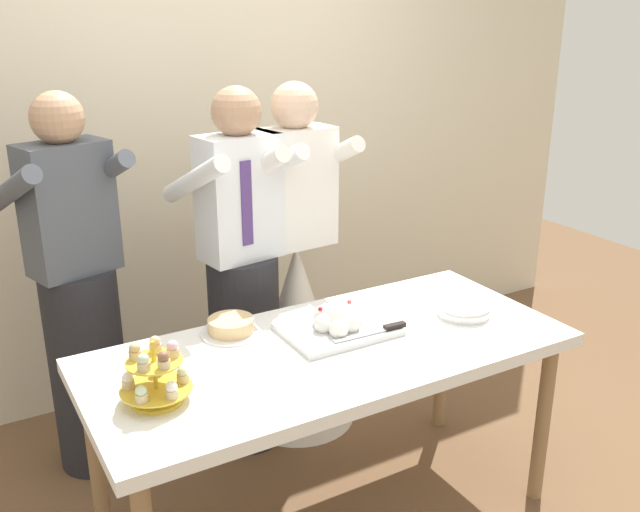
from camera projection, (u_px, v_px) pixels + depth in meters
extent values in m
cube|color=beige|center=(185.00, 114.00, 3.56)|extent=(5.20, 0.10, 2.90)
cube|color=white|center=(330.00, 352.00, 2.62)|extent=(1.80, 0.80, 0.05)
cylinder|color=olive|center=(543.00, 422.00, 2.87)|extent=(0.06, 0.06, 0.72)
cylinder|color=olive|center=(97.00, 462.00, 2.62)|extent=(0.06, 0.06, 0.72)
cylinder|color=olive|center=(442.00, 358.00, 3.40)|extent=(0.06, 0.06, 0.72)
cylinder|color=gold|center=(157.00, 399.00, 2.24)|extent=(0.17, 0.17, 0.01)
cylinder|color=gold|center=(155.00, 372.00, 2.21)|extent=(0.01, 0.01, 0.21)
cylinder|color=gold|center=(156.00, 388.00, 2.23)|extent=(0.23, 0.23, 0.01)
cylinder|color=#D1B784|center=(183.00, 378.00, 2.26)|extent=(0.04, 0.04, 0.03)
sphere|color=beige|center=(183.00, 371.00, 2.25)|extent=(0.04, 0.04, 0.04)
cylinder|color=#D1B784|center=(157.00, 371.00, 2.31)|extent=(0.04, 0.04, 0.03)
sphere|color=#D6B27A|center=(157.00, 364.00, 2.30)|extent=(0.04, 0.04, 0.04)
cylinder|color=#D1B784|center=(128.00, 384.00, 2.22)|extent=(0.04, 0.04, 0.03)
sphere|color=white|center=(127.00, 378.00, 2.21)|extent=(0.04, 0.04, 0.04)
cylinder|color=#D1B784|center=(142.00, 398.00, 2.15)|extent=(0.04, 0.04, 0.03)
sphere|color=beige|center=(141.00, 391.00, 2.14)|extent=(0.04, 0.04, 0.04)
cylinder|color=#D1B784|center=(172.00, 394.00, 2.17)|extent=(0.04, 0.04, 0.03)
sphere|color=white|center=(171.00, 387.00, 2.16)|extent=(0.04, 0.04, 0.04)
cylinder|color=gold|center=(154.00, 362.00, 2.20)|extent=(0.18, 0.18, 0.01)
cylinder|color=#D1B784|center=(173.00, 352.00, 2.22)|extent=(0.04, 0.04, 0.03)
sphere|color=#EAB7C6|center=(172.00, 346.00, 2.21)|extent=(0.04, 0.04, 0.04)
cylinder|color=#D1B784|center=(155.00, 348.00, 2.25)|extent=(0.04, 0.04, 0.03)
sphere|color=#D6B27A|center=(155.00, 341.00, 2.24)|extent=(0.04, 0.04, 0.04)
cylinder|color=#D1B784|center=(135.00, 355.00, 2.21)|extent=(0.04, 0.04, 0.03)
sphere|color=#D6B27A|center=(134.00, 348.00, 2.20)|extent=(0.04, 0.04, 0.04)
cylinder|color=#D1B784|center=(144.00, 366.00, 2.14)|extent=(0.04, 0.04, 0.03)
sphere|color=beige|center=(143.00, 359.00, 2.13)|extent=(0.04, 0.04, 0.04)
cylinder|color=#D1B784|center=(164.00, 364.00, 2.15)|extent=(0.04, 0.04, 0.03)
sphere|color=brown|center=(163.00, 357.00, 2.14)|extent=(0.04, 0.04, 0.04)
cube|color=silver|center=(338.00, 330.00, 2.71)|extent=(0.42, 0.31, 0.02)
sphere|color=white|center=(354.00, 317.00, 2.74)|extent=(0.07, 0.07, 0.07)
sphere|color=white|center=(338.00, 312.00, 2.78)|extent=(0.08, 0.08, 0.08)
sphere|color=white|center=(326.00, 316.00, 2.73)|extent=(0.09, 0.09, 0.09)
sphere|color=white|center=(324.00, 324.00, 2.67)|extent=(0.08, 0.08, 0.08)
sphere|color=white|center=(339.00, 329.00, 2.63)|extent=(0.07, 0.07, 0.07)
sphere|color=white|center=(349.00, 322.00, 2.68)|extent=(0.09, 0.09, 0.09)
sphere|color=white|center=(338.00, 316.00, 2.70)|extent=(0.11, 0.11, 0.11)
sphere|color=#2D1938|center=(338.00, 308.00, 2.69)|extent=(0.02, 0.02, 0.02)
sphere|color=#B21923|center=(336.00, 305.00, 2.72)|extent=(0.02, 0.02, 0.02)
sphere|color=#2D1938|center=(338.00, 308.00, 2.67)|extent=(0.02, 0.02, 0.02)
sphere|color=#DB474C|center=(349.00, 302.00, 2.70)|extent=(0.02, 0.02, 0.02)
sphere|color=#B21923|center=(320.00, 309.00, 2.68)|extent=(0.02, 0.02, 0.02)
cube|color=silver|center=(361.00, 335.00, 2.63)|extent=(0.23, 0.03, 0.00)
cube|color=black|center=(395.00, 326.00, 2.69)|extent=(0.09, 0.03, 0.02)
cylinder|color=white|center=(463.00, 314.00, 2.87)|extent=(0.21, 0.21, 0.01)
cylinder|color=white|center=(463.00, 311.00, 2.87)|extent=(0.21, 0.21, 0.01)
cylinder|color=white|center=(464.00, 309.00, 2.86)|extent=(0.21, 0.21, 0.01)
cylinder|color=white|center=(464.00, 306.00, 2.86)|extent=(0.21, 0.21, 0.01)
cylinder|color=white|center=(464.00, 304.00, 2.86)|extent=(0.21, 0.21, 0.01)
cylinder|color=white|center=(231.00, 332.00, 2.71)|extent=(0.24, 0.24, 0.01)
cylinder|color=#D6B27A|center=(231.00, 325.00, 2.70)|extent=(0.18, 0.18, 0.05)
cylinder|color=#232328|center=(246.00, 351.00, 3.26)|extent=(0.32, 0.32, 0.92)
cube|color=white|center=(240.00, 197.00, 3.01)|extent=(0.37, 0.25, 0.54)
sphere|color=tan|center=(236.00, 111.00, 2.89)|extent=(0.21, 0.21, 0.21)
cylinder|color=white|center=(195.00, 180.00, 2.86)|extent=(0.15, 0.49, 0.28)
cylinder|color=white|center=(272.00, 167.00, 3.08)|extent=(0.15, 0.49, 0.28)
cube|color=#4C3372|center=(246.00, 204.00, 2.92)|extent=(0.05, 0.02, 0.36)
cone|color=white|center=(297.00, 334.00, 3.43)|extent=(0.56, 0.56, 0.92)
cube|color=white|center=(295.00, 187.00, 3.18)|extent=(0.35, 0.23, 0.54)
sphere|color=beige|center=(294.00, 106.00, 3.06)|extent=(0.21, 0.21, 0.21)
cylinder|color=white|center=(256.00, 169.00, 3.04)|extent=(0.11, 0.49, 0.28)
cylinder|color=white|center=(328.00, 159.00, 3.25)|extent=(0.11, 0.49, 0.28)
cylinder|color=#232328|center=(88.00, 369.00, 3.09)|extent=(0.32, 0.32, 0.92)
cube|color=#4C515B|center=(68.00, 209.00, 2.85)|extent=(0.38, 0.29, 0.54)
sphere|color=tan|center=(57.00, 118.00, 2.73)|extent=(0.21, 0.21, 0.21)
cylinder|color=#4C515B|center=(9.00, 192.00, 2.67)|extent=(0.21, 0.49, 0.28)
cylinder|color=#4C515B|center=(100.00, 176.00, 2.92)|extent=(0.21, 0.49, 0.28)
cube|color=navy|center=(66.00, 216.00, 2.75)|extent=(0.05, 0.03, 0.36)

